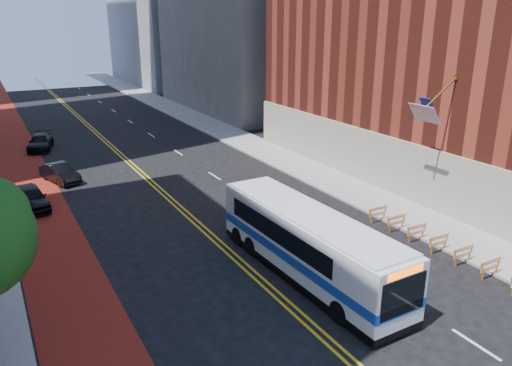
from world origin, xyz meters
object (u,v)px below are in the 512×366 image
object	(u,v)px
transit_bus	(307,242)
car_c	(40,142)
car_a	(31,198)
car_b	(60,173)

from	to	relation	value
transit_bus	car_c	xyz separation A→B (m)	(-8.19, 31.71, -1.02)
transit_bus	car_c	size ratio (longest dim) A/B	2.53
transit_bus	car_a	distance (m)	19.08
car_b	car_a	bearing A→B (deg)	-134.67
car_c	transit_bus	bearing A→B (deg)	-60.78
transit_bus	car_a	size ratio (longest dim) A/B	2.72
transit_bus	car_c	distance (m)	32.76
car_a	car_b	size ratio (longest dim) A/B	1.06
car_a	car_b	bearing A→B (deg)	57.20
car_b	car_c	distance (m)	10.96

